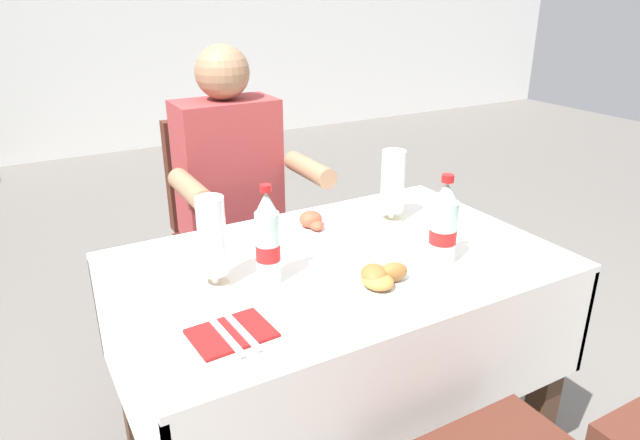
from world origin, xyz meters
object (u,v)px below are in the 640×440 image
Objects in this scene: beer_glass_left at (212,239)px; cola_bottle_primary at (444,226)px; main_dining_table at (337,315)px; plate_far_diner at (316,227)px; chair_far_diner_seat at (236,228)px; napkin_cutlery_set at (231,333)px; seated_diner_far at (236,200)px; beer_glass_middle at (393,186)px; plate_near_camera at (380,282)px; cola_bottle_secondary at (268,241)px.

beer_glass_left is 0.94× the size of cola_bottle_primary.
main_dining_table is 5.29× the size of plate_far_diner.
beer_glass_left is at bearing 162.74° from cola_bottle_primary.
napkin_cutlery_set is (-0.39, -0.97, 0.20)m from chair_far_diner_seat.
beer_glass_middle is at bearing -57.29° from seated_diner_far.
cola_bottle_primary reaches higher than plate_far_diner.
beer_glass_left reaches higher than main_dining_table.
plate_far_diner is (0.04, -0.58, 0.21)m from chair_far_diner_seat.
cola_bottle_primary reaches higher than beer_glass_middle.
plate_near_camera is at bearing -89.97° from main_dining_table.
beer_glass_middle is 0.54m from cola_bottle_secondary.
plate_near_camera is at bearing -87.68° from seated_diner_far.
plate_far_diner is at bearing 84.39° from plate_near_camera.
cola_bottle_primary is 0.47m from cola_bottle_secondary.
cola_bottle_primary reaches higher than chair_far_diner_seat.
beer_glass_left is 0.65m from beer_glass_middle.
beer_glass_left reaches higher than plate_far_diner.
seated_diner_far is at bearing 92.32° from plate_near_camera.
plate_far_diner is at bearing 119.46° from cola_bottle_primary.
cola_bottle_primary is (0.57, -0.18, -0.02)m from beer_glass_left.
plate_near_camera is 0.97× the size of cola_bottle_primary.
beer_glass_middle reaches higher than plate_far_diner.
main_dining_table is 0.48m from napkin_cutlery_set.
cola_bottle_secondary reaches higher than beer_glass_left.
napkin_cutlery_set is at bearing -134.23° from cola_bottle_secondary.
beer_glass_middle is (0.29, 0.35, 0.10)m from plate_near_camera.
beer_glass_left is at bearing -114.63° from chair_far_diner_seat.
cola_bottle_secondary reaches higher than beer_glass_middle.
cola_bottle_primary is (-0.06, -0.31, -0.01)m from beer_glass_middle.
napkin_cutlery_set is at bearing -152.36° from beer_glass_middle.
seated_diner_far reaches higher than cola_bottle_primary.
chair_far_diner_seat is 4.15× the size of beer_glass_left.
beer_glass_left is at bearing -168.43° from beer_glass_middle.
chair_far_diner_seat is 1.00m from cola_bottle_primary.
chair_far_diner_seat reaches higher than main_dining_table.
beer_glass_middle is at bearing -7.74° from plate_far_diner.
plate_near_camera is 0.39m from plate_far_diner.
seated_diner_far is at bearing 122.71° from beer_glass_middle.
cola_bottle_primary is (0.23, -0.93, 0.30)m from chair_far_diner_seat.
plate_near_camera is at bearing -95.61° from plate_far_diner.
beer_glass_left is at bearing 147.14° from plate_near_camera.
seated_diner_far reaches higher than cola_bottle_secondary.
napkin_cutlery_set is (-0.62, -0.05, -0.10)m from cola_bottle_primary.
plate_near_camera is (0.03, -0.86, 0.06)m from seated_diner_far.
cola_bottle_primary is at bearing 4.48° from napkin_cutlery_set.
chair_far_diner_seat is 0.88m from cola_bottle_secondary.
plate_far_diner is (0.07, -0.47, 0.05)m from seated_diner_far.
main_dining_table is 0.28m from plate_near_camera.
seated_diner_far is 0.94m from napkin_cutlery_set.
main_dining_table is 0.40m from cola_bottle_primary.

